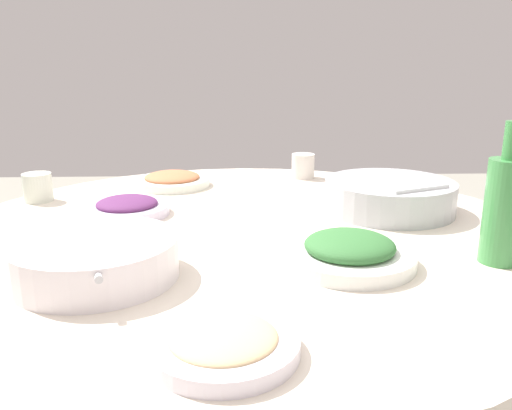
{
  "coord_description": "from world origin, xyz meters",
  "views": [
    {
      "loc": [
        1.1,
        -0.02,
        1.11
      ],
      "look_at": [
        0.03,
        0.02,
        0.81
      ],
      "focal_mm": 37.49,
      "sensor_mm": 36.0,
      "label": 1
    }
  ],
  "objects_px": {
    "round_dining_table": "(245,270)",
    "rice_bowl": "(390,195)",
    "tea_cup_side": "(303,166)",
    "dish_greens": "(349,252)",
    "soup_bowl": "(95,260)",
    "dish_eggplant": "(127,207)",
    "dish_tofu_braise": "(172,180)",
    "dish_noodles": "(223,343)",
    "tea_cup_far": "(38,187)",
    "green_bottle": "(505,207)"
  },
  "relations": [
    {
      "from": "dish_noodles",
      "to": "tea_cup_far",
      "type": "height_order",
      "value": "tea_cup_far"
    },
    {
      "from": "dish_eggplant",
      "to": "dish_greens",
      "type": "bearing_deg",
      "value": 54.07
    },
    {
      "from": "round_dining_table",
      "to": "tea_cup_far",
      "type": "xyz_separation_m",
      "value": [
        -0.26,
        -0.53,
        0.13
      ]
    },
    {
      "from": "dish_greens",
      "to": "dish_tofu_braise",
      "type": "height_order",
      "value": "dish_greens"
    },
    {
      "from": "rice_bowl",
      "to": "dish_eggplant",
      "type": "relative_size",
      "value": 1.57
    },
    {
      "from": "rice_bowl",
      "to": "dish_eggplant",
      "type": "distance_m",
      "value": 0.63
    },
    {
      "from": "soup_bowl",
      "to": "tea_cup_side",
      "type": "relative_size",
      "value": 4.01
    },
    {
      "from": "tea_cup_far",
      "to": "tea_cup_side",
      "type": "bearing_deg",
      "value": 109.27
    },
    {
      "from": "dish_greens",
      "to": "dish_tofu_braise",
      "type": "xyz_separation_m",
      "value": [
        -0.63,
        -0.39,
        -0.01
      ]
    },
    {
      "from": "soup_bowl",
      "to": "tea_cup_side",
      "type": "bearing_deg",
      "value": 149.67
    },
    {
      "from": "dish_noodles",
      "to": "green_bottle",
      "type": "distance_m",
      "value": 0.58
    },
    {
      "from": "soup_bowl",
      "to": "green_bottle",
      "type": "xyz_separation_m",
      "value": [
        -0.04,
        0.72,
        0.07
      ]
    },
    {
      "from": "round_dining_table",
      "to": "rice_bowl",
      "type": "xyz_separation_m",
      "value": [
        -0.13,
        0.35,
        0.13
      ]
    },
    {
      "from": "soup_bowl",
      "to": "tea_cup_far",
      "type": "bearing_deg",
      "value": -151.78
    },
    {
      "from": "rice_bowl",
      "to": "green_bottle",
      "type": "xyz_separation_m",
      "value": [
        0.34,
        0.11,
        0.06
      ]
    },
    {
      "from": "dish_tofu_braise",
      "to": "tea_cup_side",
      "type": "relative_size",
      "value": 2.89
    },
    {
      "from": "green_bottle",
      "to": "tea_cup_side",
      "type": "xyz_separation_m",
      "value": [
        -0.72,
        -0.27,
        -0.07
      ]
    },
    {
      "from": "soup_bowl",
      "to": "dish_tofu_braise",
      "type": "xyz_separation_m",
      "value": [
        -0.67,
        0.05,
        -0.01
      ]
    },
    {
      "from": "dish_greens",
      "to": "rice_bowl",
      "type": "bearing_deg",
      "value": 153.76
    },
    {
      "from": "dish_greens",
      "to": "dish_eggplant",
      "type": "bearing_deg",
      "value": -125.93
    },
    {
      "from": "soup_bowl",
      "to": "tea_cup_far",
      "type": "xyz_separation_m",
      "value": [
        -0.51,
        -0.27,
        0.0
      ]
    },
    {
      "from": "dish_eggplant",
      "to": "tea_cup_far",
      "type": "xyz_separation_m",
      "value": [
        -0.13,
        -0.25,
        0.02
      ]
    },
    {
      "from": "dish_greens",
      "to": "tea_cup_side",
      "type": "relative_size",
      "value": 3.18
    },
    {
      "from": "dish_eggplant",
      "to": "tea_cup_side",
      "type": "relative_size",
      "value": 2.65
    },
    {
      "from": "green_bottle",
      "to": "dish_tofu_braise",
      "type": "bearing_deg",
      "value": -133.27
    },
    {
      "from": "tea_cup_side",
      "to": "tea_cup_far",
      "type": "bearing_deg",
      "value": -70.73
    },
    {
      "from": "dish_tofu_braise",
      "to": "rice_bowl",
      "type": "bearing_deg",
      "value": 62.79
    },
    {
      "from": "green_bottle",
      "to": "dish_noodles",
      "type": "bearing_deg",
      "value": -59.18
    },
    {
      "from": "green_bottle",
      "to": "tea_cup_side",
      "type": "distance_m",
      "value": 0.77
    },
    {
      "from": "dish_eggplant",
      "to": "rice_bowl",
      "type": "bearing_deg",
      "value": 90.48
    },
    {
      "from": "rice_bowl",
      "to": "dish_eggplant",
      "type": "bearing_deg",
      "value": -89.52
    },
    {
      "from": "round_dining_table",
      "to": "dish_eggplant",
      "type": "height_order",
      "value": "dish_eggplant"
    },
    {
      "from": "dish_eggplant",
      "to": "tea_cup_side",
      "type": "bearing_deg",
      "value": 129.58
    },
    {
      "from": "round_dining_table",
      "to": "tea_cup_far",
      "type": "distance_m",
      "value": 0.61
    },
    {
      "from": "dish_noodles",
      "to": "dish_eggplant",
      "type": "relative_size",
      "value": 0.98
    },
    {
      "from": "tea_cup_far",
      "to": "dish_eggplant",
      "type": "bearing_deg",
      "value": 62.39
    },
    {
      "from": "dish_eggplant",
      "to": "green_bottle",
      "type": "distance_m",
      "value": 0.81
    },
    {
      "from": "dish_greens",
      "to": "tea_cup_side",
      "type": "bearing_deg",
      "value": 179.68
    },
    {
      "from": "round_dining_table",
      "to": "dish_noodles",
      "type": "relative_size",
      "value": 6.88
    },
    {
      "from": "round_dining_table",
      "to": "soup_bowl",
      "type": "height_order",
      "value": "soup_bowl"
    },
    {
      "from": "dish_tofu_braise",
      "to": "dish_eggplant",
      "type": "xyz_separation_m",
      "value": [
        0.29,
        -0.07,
        0.0
      ]
    },
    {
      "from": "dish_noodles",
      "to": "green_bottle",
      "type": "xyz_separation_m",
      "value": [
        -0.3,
        0.5,
        0.09
      ]
    },
    {
      "from": "rice_bowl",
      "to": "tea_cup_far",
      "type": "height_order",
      "value": "rice_bowl"
    },
    {
      "from": "soup_bowl",
      "to": "round_dining_table",
      "type": "bearing_deg",
      "value": 134.07
    },
    {
      "from": "dish_greens",
      "to": "tea_cup_far",
      "type": "height_order",
      "value": "tea_cup_far"
    },
    {
      "from": "green_bottle",
      "to": "tea_cup_side",
      "type": "relative_size",
      "value": 3.44
    },
    {
      "from": "dish_tofu_braise",
      "to": "dish_greens",
      "type": "bearing_deg",
      "value": 31.82
    },
    {
      "from": "rice_bowl",
      "to": "dish_tofu_braise",
      "type": "xyz_separation_m",
      "value": [
        -0.29,
        -0.56,
        -0.02
      ]
    },
    {
      "from": "tea_cup_side",
      "to": "dish_greens",
      "type": "bearing_deg",
      "value": -0.32
    },
    {
      "from": "tea_cup_far",
      "to": "dish_tofu_braise",
      "type": "bearing_deg",
      "value": 115.7
    }
  ]
}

